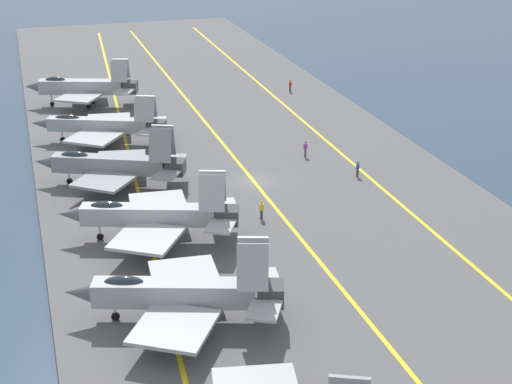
{
  "coord_description": "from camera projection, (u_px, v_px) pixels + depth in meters",
  "views": [
    {
      "loc": [
        -72.17,
        21.81,
        30.44
      ],
      "look_at": [
        -8.71,
        2.38,
        2.9
      ],
      "focal_mm": 55.0,
      "sensor_mm": 36.0,
      "label": 1
    }
  ],
  "objects": [
    {
      "name": "carrier_deck",
      "position": [
        253.0,
        183.0,
        81.23
      ],
      "size": [
        187.01,
        43.4,
        0.4
      ],
      "primitive_type": "cube",
      "color": "#565659",
      "rests_on": "ground"
    },
    {
      "name": "parked_jet_third",
      "position": [
        153.0,
        215.0,
        67.27
      ],
      "size": [
        13.19,
        15.67,
        6.4
      ],
      "color": "#A8AAAF",
      "rests_on": "carrier_deck"
    },
    {
      "name": "parked_jet_sixth",
      "position": [
        83.0,
        87.0,
        105.5
      ],
      "size": [
        11.86,
        15.32,
        6.41
      ],
      "color": "#9EA3A8",
      "rests_on": "carrier_deck"
    },
    {
      "name": "parked_jet_second",
      "position": [
        179.0,
        293.0,
        55.27
      ],
      "size": [
        13.28,
        15.66,
        6.47
      ],
      "color": "#9EA3A8",
      "rests_on": "carrier_deck"
    },
    {
      "name": "deck_stripe_edge_line",
      "position": [
        139.0,
        194.0,
        77.92
      ],
      "size": [
        167.95,
        11.65,
        0.01
      ],
      "primitive_type": "cube",
      "rotation": [
        0.0,
        0.0,
        -0.07
      ],
      "color": "yellow",
      "rests_on": "carrier_deck"
    },
    {
      "name": "crew_yellow_vest",
      "position": [
        262.0,
        209.0,
        72.03
      ],
      "size": [
        0.33,
        0.42,
        1.81
      ],
      "color": "#383328",
      "rests_on": "carrier_deck"
    },
    {
      "name": "ground_plane",
      "position": [
        253.0,
        184.0,
        81.31
      ],
      "size": [
        2000.0,
        2000.0,
        0.0
      ],
      "primitive_type": "plane",
      "color": "#2D425B"
    },
    {
      "name": "parked_jet_fifth",
      "position": [
        102.0,
        125.0,
        91.45
      ],
      "size": [
        12.55,
        15.96,
        5.76
      ],
      "color": "#9EA3A8",
      "rests_on": "carrier_deck"
    },
    {
      "name": "deck_stripe_foul_line",
      "position": [
        359.0,
        169.0,
        84.38
      ],
      "size": [
        168.3,
        2.01,
        0.01
      ],
      "primitive_type": "cube",
      "rotation": [
        0.0,
        0.0,
        -0.01
      ],
      "color": "yellow",
      "rests_on": "carrier_deck"
    },
    {
      "name": "parked_jet_fourth",
      "position": [
        113.0,
        164.0,
        79.02
      ],
      "size": [
        11.97,
        15.58,
        6.54
      ],
      "color": "gray",
      "rests_on": "carrier_deck"
    },
    {
      "name": "deck_stripe_centerline",
      "position": [
        253.0,
        181.0,
        81.15
      ],
      "size": [
        168.31,
        0.36,
        0.01
      ],
      "primitive_type": "cube",
      "color": "yellow",
      "rests_on": "carrier_deck"
    },
    {
      "name": "crew_purple_vest",
      "position": [
        305.0,
        148.0,
        87.58
      ],
      "size": [
        0.27,
        0.38,
        1.83
      ],
      "color": "#4C473D",
      "rests_on": "carrier_deck"
    },
    {
      "name": "crew_red_vest",
      "position": [
        290.0,
        85.0,
        113.06
      ],
      "size": [
        0.38,
        0.45,
        1.73
      ],
      "color": "#232328",
      "rests_on": "carrier_deck"
    },
    {
      "name": "crew_blue_vest",
      "position": [
        358.0,
        168.0,
        81.91
      ],
      "size": [
        0.45,
        0.45,
        1.69
      ],
      "color": "#383328",
      "rests_on": "carrier_deck"
    }
  ]
}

